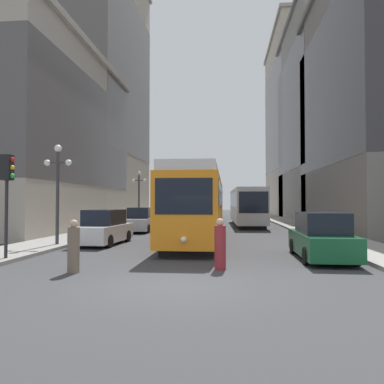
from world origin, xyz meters
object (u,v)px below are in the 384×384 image
object	(u,v)px
transit_bus	(247,205)
parked_car_left_mid	(141,220)
lamp_post_left_far	(139,189)
streetcar	(198,204)
parked_car_left_near	(104,228)
pedestrian_crossing_far	(74,248)
parked_car_right_far	(321,238)
lamp_post_left_near	(58,178)
traffic_light_near_left	(7,178)
pedestrian_crossing_near	(220,246)

from	to	relation	value
transit_bus	parked_car_left_mid	xyz separation A→B (m)	(-8.35, -8.12, -1.10)
lamp_post_left_far	streetcar	bearing A→B (deg)	-63.20
parked_car_left_near	pedestrian_crossing_far	size ratio (longest dim) A/B	2.71
pedestrian_crossing_far	lamp_post_left_far	distance (m)	23.53
transit_bus	parked_car_right_far	size ratio (longest dim) A/B	2.79
streetcar	lamp_post_left_near	distance (m)	7.71
traffic_light_near_left	streetcar	bearing A→B (deg)	51.10
parked_car_left_mid	traffic_light_near_left	xyz separation A→B (m)	(-1.68, -14.42, 2.26)
transit_bus	traffic_light_near_left	world-z (taller)	traffic_light_near_left
streetcar	parked_car_left_mid	distance (m)	8.07
pedestrian_crossing_far	lamp_post_left_far	bearing A→B (deg)	71.29
streetcar	pedestrian_crossing_near	bearing A→B (deg)	-80.89
streetcar	pedestrian_crossing_near	xyz separation A→B (m)	(1.40, -8.82, -1.32)
streetcar	pedestrian_crossing_far	size ratio (longest dim) A/B	8.66
traffic_light_near_left	lamp_post_left_near	xyz separation A→B (m)	(-0.22, 4.52, 0.32)
parked_car_left_near	lamp_post_left_far	xyz separation A→B (m)	(-1.90, 15.47, 2.66)
parked_car_right_far	lamp_post_left_near	size ratio (longest dim) A/B	0.95
parked_car_left_near	lamp_post_left_near	size ratio (longest dim) A/B	0.91
pedestrian_crossing_near	traffic_light_near_left	size ratio (longest dim) A/B	0.44
lamp_post_left_near	parked_car_right_far	bearing A→B (deg)	-12.95
transit_bus	pedestrian_crossing_near	bearing A→B (deg)	-96.96
parked_car_left_near	traffic_light_near_left	size ratio (longest dim) A/B	1.17
traffic_light_near_left	transit_bus	bearing A→B (deg)	66.00
parked_car_right_far	traffic_light_near_left	bearing A→B (deg)	9.40
parked_car_left_near	traffic_light_near_left	bearing A→B (deg)	-102.69
parked_car_right_far	transit_bus	bearing A→B (deg)	-84.28
pedestrian_crossing_far	traffic_light_near_left	size ratio (longest dim) A/B	0.43
parked_car_left_near	pedestrian_crossing_near	size ratio (longest dim) A/B	2.68
parked_car_left_near	pedestrian_crossing_far	bearing A→B (deg)	-74.62
streetcar	transit_bus	distance (m)	14.89
transit_bus	lamp_post_left_near	xyz separation A→B (m)	(-10.25, -18.01, 1.47)
transit_bus	lamp_post_left_near	size ratio (longest dim) A/B	2.64
streetcar	parked_car_right_far	bearing A→B (deg)	-49.98
pedestrian_crossing_near	lamp_post_left_far	bearing A→B (deg)	-51.37
pedestrian_crossing_near	lamp_post_left_near	bearing A→B (deg)	-14.55
parked_car_left_mid	parked_car_right_far	distance (m)	16.19
parked_car_left_near	lamp_post_left_far	bearing A→B (deg)	100.24
transit_bus	traffic_light_near_left	size ratio (longest dim) A/B	3.39
streetcar	parked_car_left_mid	bearing A→B (deg)	127.28
streetcar	transit_bus	xyz separation A→B (m)	(3.53, 14.47, -0.15)
parked_car_left_near	pedestrian_crossing_near	world-z (taller)	parked_car_left_near
streetcar	traffic_light_near_left	distance (m)	10.41
transit_bus	pedestrian_crossing_far	xyz separation A→B (m)	(-6.71, -24.26, -1.17)
pedestrian_crossing_far	traffic_light_near_left	bearing A→B (deg)	125.06
lamp_post_left_near	lamp_post_left_far	size ratio (longest dim) A/B	0.97
parked_car_left_near	lamp_post_left_far	size ratio (longest dim) A/B	0.89
lamp_post_left_near	lamp_post_left_far	distance (m)	16.85
streetcar	pedestrian_crossing_near	world-z (taller)	streetcar
traffic_light_near_left	lamp_post_left_near	distance (m)	4.54
streetcar	traffic_light_near_left	xyz separation A→B (m)	(-6.50, -8.06, 1.00)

